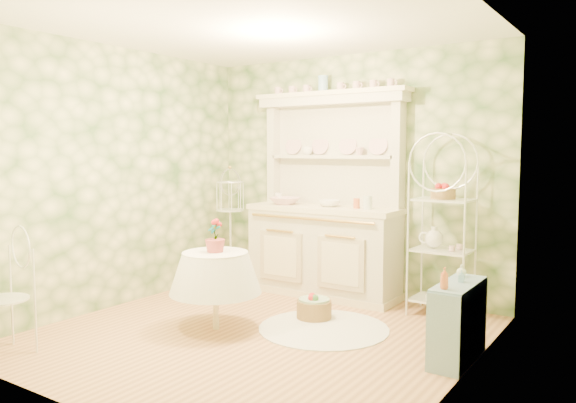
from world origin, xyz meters
The scene contains 22 objects.
floor centered at (0.00, 0.00, 0.00)m, with size 3.60×3.60×0.00m, color tan.
ceiling centered at (0.00, 0.00, 2.70)m, with size 3.60×3.60×0.00m, color white.
wall_left centered at (-1.80, 0.00, 1.35)m, with size 3.60×3.60×0.00m, color beige.
wall_right centered at (1.80, 0.00, 1.35)m, with size 3.60×3.60×0.00m, color beige.
wall_back centered at (0.00, 1.80, 1.35)m, with size 3.60×3.60×0.00m, color beige.
wall_front centered at (0.00, -1.80, 1.35)m, with size 3.60×3.60×0.00m, color beige.
kitchen_dresser centered at (-0.20, 1.52, 1.15)m, with size 1.87×0.61×2.29m, color silver.
bakers_rack centered at (1.16, 1.49, 0.88)m, with size 0.55×0.39×1.77m, color white.
side_shelf centered at (1.67, 0.37, 0.30)m, with size 0.26×0.70×0.60m, color #7E9EBD.
round_table centered at (-0.40, -0.09, 0.30)m, with size 0.56×0.56×0.61m, color white.
cafe_chair centered at (-1.38, -1.52, 0.44)m, with size 0.40×0.40×0.88m, color white.
birdcage_stand centered at (-1.41, 1.35, 0.76)m, with size 0.36×0.36×1.52m, color white.
floor_basket centered at (0.19, 0.68, 0.10)m, with size 0.30×0.30×0.20m, color olive.
lace_rug centered at (0.42, 0.46, 0.00)m, with size 1.20×1.20×0.01m, color white.
bowl_floral centered at (-0.68, 1.46, 1.02)m, with size 0.34×0.34×0.08m, color white.
bowl_white centered at (-0.12, 1.51, 1.02)m, with size 0.24×0.24×0.07m, color white.
cup_left centered at (-0.51, 1.68, 1.61)m, with size 0.12×0.12×0.10m, color white.
cup_right centered at (0.16, 1.68, 1.61)m, with size 0.10×0.10×0.09m, color white.
potted_geranium centered at (-0.42, -0.07, 0.85)m, with size 0.15×0.10×0.28m, color #3F7238.
bottle_amber centered at (1.64, 0.11, 0.68)m, with size 0.06×0.06×0.16m, color #CD6439.
bottle_blue centered at (1.68, 0.40, 0.65)m, with size 0.04×0.04×0.09m, color #82B3D6.
bottle_glass centered at (1.62, 0.59, 0.65)m, with size 0.08×0.08×0.10m, color silver.
Camera 1 is at (2.93, -3.90, 1.63)m, focal length 35.00 mm.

